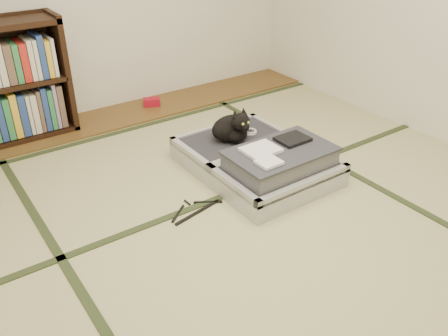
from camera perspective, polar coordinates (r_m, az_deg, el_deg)
floor at (r=2.82m, az=3.27°, el=-7.61°), size 4.50×4.50×0.00m
wood_strip at (r=4.35m, az=-13.20°, el=5.93°), size 4.00×0.50×0.02m
red_item at (r=4.50m, az=-8.70°, el=7.86°), size 0.17×0.14×0.07m
tatami_borders at (r=3.15m, az=-2.25°, el=-3.08°), size 4.00×4.50×0.01m
suitcase at (r=3.33m, az=4.27°, el=0.91°), size 0.79×1.05×0.31m
cat at (r=3.45m, az=1.10°, el=4.87°), size 0.35×0.35×0.28m
cable_coil at (r=3.61m, az=3.13°, el=4.37°), size 0.11×0.11×0.03m
hanger at (r=2.99m, az=-3.45°, el=-5.02°), size 0.38×0.21×0.01m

